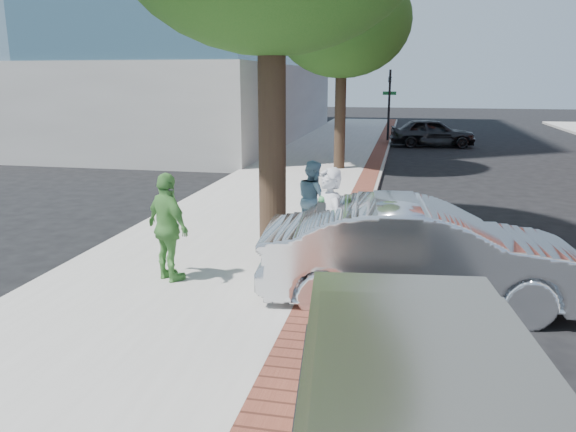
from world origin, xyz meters
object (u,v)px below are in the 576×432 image
(parking_meter, at_px, (322,222))
(person_officer, at_px, (313,199))
(person_green, at_px, (168,227))
(sedan_silver, at_px, (422,254))
(person_gray, at_px, (328,229))
(bg_car, at_px, (432,132))

(parking_meter, height_order, person_officer, person_officer)
(person_green, relative_size, sedan_silver, 0.37)
(parking_meter, bearing_deg, person_officer, 102.14)
(person_gray, xyz_separation_m, person_officer, (-0.70, 2.84, -0.15))
(bg_car, bearing_deg, person_officer, 163.96)
(person_gray, xyz_separation_m, sedan_silver, (1.44, -0.03, -0.30))
(person_gray, distance_m, sedan_silver, 1.47)
(bg_car, bearing_deg, sedan_silver, 171.04)
(sedan_silver, relative_size, bg_car, 1.16)
(parking_meter, relative_size, person_officer, 0.92)
(sedan_silver, distance_m, bg_car, 20.98)
(person_green, xyz_separation_m, sedan_silver, (3.99, 0.17, -0.24))
(person_gray, distance_m, person_green, 2.56)
(person_gray, xyz_separation_m, bg_car, (2.38, 20.93, -0.39))
(person_gray, bearing_deg, sedan_silver, 56.81)
(person_officer, xyz_separation_m, bg_car, (3.08, 18.08, -0.24))
(person_gray, distance_m, bg_car, 21.06)
(person_green, bearing_deg, person_gray, -141.11)
(parking_meter, distance_m, bg_car, 21.04)
(parking_meter, height_order, person_gray, person_gray)
(person_gray, bearing_deg, parking_meter, -143.25)
(parking_meter, xyz_separation_m, sedan_silver, (1.53, -0.07, -0.41))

